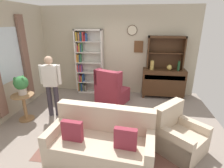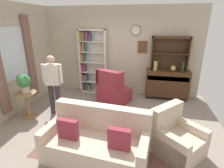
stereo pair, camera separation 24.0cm
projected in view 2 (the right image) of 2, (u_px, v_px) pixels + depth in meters
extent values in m
cube|color=gray|center=(106.00, 124.00, 4.25)|extent=(5.40, 4.60, 0.02)
cube|color=#BCB299|center=(121.00, 51.00, 5.74)|extent=(5.00, 0.06, 2.80)
cylinder|color=beige|center=(136.00, 30.00, 5.39)|extent=(0.28, 0.03, 0.28)
torus|color=#382314|center=(136.00, 30.00, 5.39)|extent=(0.31, 0.02, 0.31)
cube|color=brown|center=(142.00, 47.00, 5.51)|extent=(0.28, 0.03, 0.36)
cube|color=#BCB299|center=(4.00, 62.00, 4.27)|extent=(0.06, 4.20, 2.80)
cube|color=silver|center=(13.00, 54.00, 4.46)|extent=(0.02, 0.90, 1.30)
cube|color=#7F5B4C|center=(30.00, 57.00, 5.05)|extent=(0.08, 0.24, 2.30)
cube|color=brown|center=(112.00, 131.00, 3.93)|extent=(2.72, 2.18, 0.01)
cube|color=silver|center=(81.00, 61.00, 5.93)|extent=(0.04, 0.30, 2.10)
cube|color=silver|center=(106.00, 63.00, 5.77)|extent=(0.04, 0.30, 2.10)
cube|color=silver|center=(92.00, 30.00, 5.51)|extent=(0.90, 0.30, 0.04)
cube|color=silver|center=(94.00, 91.00, 6.20)|extent=(0.90, 0.30, 0.04)
cube|color=silver|center=(94.00, 61.00, 5.98)|extent=(0.90, 0.01, 2.10)
cube|color=silver|center=(94.00, 81.00, 6.08)|extent=(0.86, 0.30, 0.02)
cube|color=#CC7233|center=(83.00, 86.00, 6.20)|extent=(0.03, 0.16, 0.27)
cube|color=#337247|center=(84.00, 86.00, 6.19)|extent=(0.03, 0.10, 0.28)
cube|color=#3F3833|center=(85.00, 87.00, 6.20)|extent=(0.02, 0.11, 0.19)
cube|color=#284C8C|center=(86.00, 86.00, 6.18)|extent=(0.03, 0.21, 0.28)
cube|color=gray|center=(87.00, 87.00, 6.18)|extent=(0.03, 0.11, 0.23)
cube|color=#337247|center=(88.00, 86.00, 6.16)|extent=(0.02, 0.12, 0.29)
cube|color=#3F3833|center=(88.00, 86.00, 6.16)|extent=(0.02, 0.17, 0.26)
cube|color=gray|center=(90.00, 87.00, 6.17)|extent=(0.04, 0.17, 0.20)
cube|color=silver|center=(94.00, 72.00, 5.96)|extent=(0.86, 0.30, 0.02)
cube|color=gold|center=(83.00, 77.00, 6.09)|extent=(0.03, 0.12, 0.25)
cube|color=#723F7F|center=(84.00, 77.00, 6.08)|extent=(0.02, 0.18, 0.25)
cube|color=#B22D33|center=(85.00, 78.00, 6.08)|extent=(0.04, 0.23, 0.21)
cube|color=gold|center=(86.00, 78.00, 6.08)|extent=(0.03, 0.19, 0.21)
cube|color=#284C8C|center=(87.00, 77.00, 6.06)|extent=(0.03, 0.20, 0.25)
cube|color=silver|center=(93.00, 62.00, 5.85)|extent=(0.86, 0.30, 0.02)
cube|color=#B22D33|center=(82.00, 68.00, 5.98)|extent=(0.04, 0.15, 0.23)
cube|color=#284C8C|center=(83.00, 68.00, 5.97)|extent=(0.03, 0.16, 0.24)
cube|color=#B22D33|center=(84.00, 68.00, 5.97)|extent=(0.04, 0.15, 0.22)
cube|color=#723F7F|center=(85.00, 68.00, 5.95)|extent=(0.03, 0.11, 0.25)
cube|color=silver|center=(93.00, 52.00, 5.74)|extent=(0.86, 0.30, 0.02)
cube|color=#CC7233|center=(82.00, 58.00, 5.86)|extent=(0.04, 0.20, 0.24)
cube|color=gold|center=(83.00, 58.00, 5.85)|extent=(0.03, 0.20, 0.25)
cube|color=#284C8C|center=(84.00, 58.00, 5.85)|extent=(0.02, 0.13, 0.24)
cube|color=#337247|center=(85.00, 58.00, 5.84)|extent=(0.03, 0.12, 0.26)
cube|color=silver|center=(92.00, 41.00, 5.63)|extent=(0.86, 0.30, 0.02)
cube|color=gray|center=(81.00, 47.00, 5.75)|extent=(0.04, 0.22, 0.28)
cube|color=#B22D33|center=(82.00, 48.00, 5.75)|extent=(0.04, 0.20, 0.20)
cube|color=gold|center=(84.00, 47.00, 5.73)|extent=(0.04, 0.15, 0.27)
cube|color=#284C8C|center=(85.00, 48.00, 5.73)|extent=(0.02, 0.13, 0.25)
cube|color=#337247|center=(86.00, 47.00, 5.71)|extent=(0.03, 0.10, 0.29)
cube|color=#284C8C|center=(80.00, 38.00, 5.65)|extent=(0.02, 0.15, 0.19)
cube|color=gold|center=(81.00, 37.00, 5.63)|extent=(0.04, 0.23, 0.27)
cube|color=gray|center=(83.00, 37.00, 5.62)|extent=(0.03, 0.10, 0.25)
cube|color=#CC7233|center=(84.00, 37.00, 5.61)|extent=(0.02, 0.21, 0.27)
cube|color=#284C8C|center=(85.00, 37.00, 5.60)|extent=(0.04, 0.15, 0.27)
cube|color=#337247|center=(86.00, 36.00, 5.60)|extent=(0.03, 0.12, 0.28)
cube|color=#B22D33|center=(88.00, 36.00, 5.59)|extent=(0.04, 0.23, 0.28)
cube|color=#B22D33|center=(89.00, 38.00, 5.59)|extent=(0.03, 0.11, 0.19)
cube|color=#284C8C|center=(90.00, 37.00, 5.58)|extent=(0.03, 0.16, 0.24)
cube|color=#422816|center=(167.00, 83.00, 5.50)|extent=(1.30, 0.45, 0.82)
cube|color=#422816|center=(146.00, 97.00, 5.61)|extent=(0.06, 0.06, 0.10)
cube|color=#422816|center=(186.00, 100.00, 5.38)|extent=(0.06, 0.06, 0.10)
cube|color=#422816|center=(146.00, 93.00, 5.94)|extent=(0.06, 0.06, 0.10)
cube|color=#422816|center=(184.00, 96.00, 5.70)|extent=(0.06, 0.06, 0.10)
cube|color=#352012|center=(168.00, 79.00, 5.23)|extent=(1.20, 0.01, 0.14)
cube|color=#422816|center=(152.00, 53.00, 5.37)|extent=(0.04, 0.26, 1.00)
cube|color=#422816|center=(188.00, 54.00, 5.17)|extent=(0.04, 0.26, 1.00)
cube|color=#422816|center=(171.00, 37.00, 5.11)|extent=(1.10, 0.26, 0.06)
cube|color=#422816|center=(170.00, 53.00, 5.27)|extent=(1.06, 0.26, 0.02)
cube|color=#422816|center=(169.00, 53.00, 5.39)|extent=(1.10, 0.01, 1.00)
cylinder|color=tan|center=(155.00, 66.00, 5.32)|extent=(0.11, 0.11, 0.28)
ellipsoid|color=tan|center=(173.00, 68.00, 5.25)|extent=(0.15, 0.15, 0.17)
cylinder|color=#194223|center=(183.00, 67.00, 5.16)|extent=(0.07, 0.07, 0.30)
cube|color=beige|center=(96.00, 149.00, 3.10)|extent=(1.87, 1.01, 0.42)
cube|color=beige|center=(102.00, 117.00, 3.24)|extent=(1.81, 0.36, 0.48)
cube|color=beige|center=(55.00, 136.00, 3.30)|extent=(0.22, 0.86, 0.60)
cube|color=beige|center=(144.00, 154.00, 2.84)|extent=(0.22, 0.86, 0.60)
cube|color=maroon|center=(68.00, 129.00, 2.98)|extent=(0.37, 0.13, 0.36)
cube|color=maroon|center=(119.00, 139.00, 2.74)|extent=(0.37, 0.13, 0.36)
cube|color=white|center=(102.00, 105.00, 3.16)|extent=(0.37, 0.21, 0.00)
cube|color=beige|center=(178.00, 144.00, 3.22)|extent=(1.08, 1.08, 0.40)
cube|color=beige|center=(166.00, 117.00, 3.30)|extent=(0.63, 0.68, 0.48)
cube|color=beige|center=(168.00, 148.00, 3.03)|extent=(0.68, 0.62, 0.55)
cube|color=beige|center=(187.00, 135.00, 3.37)|extent=(0.68, 0.62, 0.55)
cube|color=maroon|center=(115.00, 95.00, 5.32)|extent=(1.03, 1.04, 0.42)
cube|color=maroon|center=(109.00, 82.00, 4.92)|extent=(0.80, 0.49, 0.63)
cube|color=maroon|center=(120.00, 80.00, 4.73)|extent=(0.20, 0.30, 0.44)
cube|color=maroon|center=(100.00, 76.00, 5.10)|extent=(0.20, 0.30, 0.44)
cylinder|color=#997047|center=(25.00, 93.00, 4.34)|extent=(0.52, 0.52, 0.03)
cylinder|color=#997047|center=(28.00, 105.00, 4.46)|extent=(0.08, 0.08, 0.64)
cylinder|color=#997047|center=(30.00, 116.00, 4.56)|extent=(0.36, 0.36, 0.03)
cylinder|color=beige|center=(25.00, 89.00, 4.34)|extent=(0.19, 0.19, 0.15)
sphere|color=#387F42|center=(24.00, 81.00, 4.27)|extent=(0.33, 0.33, 0.33)
ellipsoid|color=#387F42|center=(19.00, 80.00, 4.24)|extent=(0.10, 0.06, 0.23)
ellipsoid|color=#387F42|center=(26.00, 81.00, 4.18)|extent=(0.10, 0.06, 0.23)
ellipsoid|color=#387F42|center=(27.00, 78.00, 4.36)|extent=(0.10, 0.06, 0.23)
cylinder|color=#38333D|center=(52.00, 99.00, 4.60)|extent=(0.14, 0.14, 0.82)
cylinder|color=#38333D|center=(58.00, 99.00, 4.59)|extent=(0.14, 0.14, 0.82)
cube|color=silver|center=(52.00, 75.00, 4.37)|extent=(0.36, 0.25, 0.52)
sphere|color=tan|center=(50.00, 59.00, 4.24)|extent=(0.23, 0.23, 0.20)
cylinder|color=silver|center=(43.00, 73.00, 4.37)|extent=(0.09, 0.09, 0.48)
cylinder|color=silver|center=(61.00, 74.00, 4.34)|extent=(0.09, 0.09, 0.48)
cube|color=#422816|center=(106.00, 112.00, 3.97)|extent=(0.80, 0.50, 0.03)
cube|color=#422816|center=(88.00, 123.00, 3.91)|extent=(0.05, 0.05, 0.39)
cube|color=#422816|center=(121.00, 127.00, 3.77)|extent=(0.05, 0.05, 0.39)
cube|color=#422816|center=(94.00, 113.00, 4.32)|extent=(0.05, 0.05, 0.39)
cube|color=#422816|center=(124.00, 117.00, 4.17)|extent=(0.05, 0.05, 0.39)
cube|color=#723F7F|center=(103.00, 109.00, 4.03)|extent=(0.14, 0.15, 0.03)
cube|color=#CC7233|center=(103.00, 108.00, 4.03)|extent=(0.22, 0.14, 0.03)
cube|color=#284C8C|center=(102.00, 107.00, 4.02)|extent=(0.15, 0.14, 0.02)
cube|color=#B22D33|center=(102.00, 106.00, 4.00)|extent=(0.21, 0.10, 0.03)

